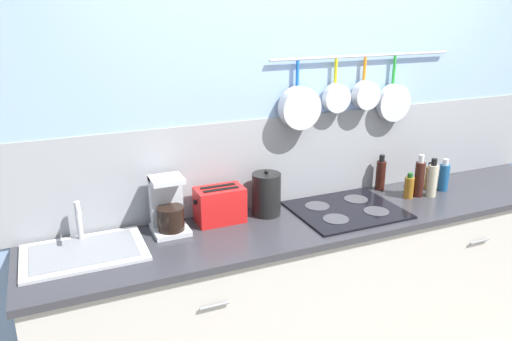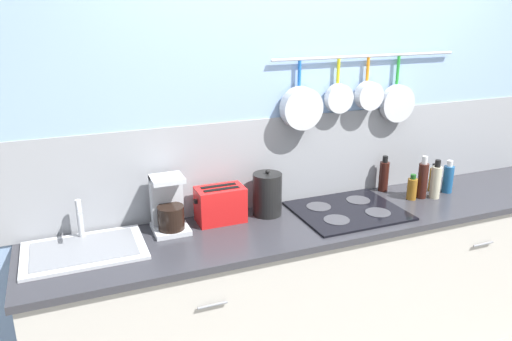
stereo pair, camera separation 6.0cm
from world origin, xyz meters
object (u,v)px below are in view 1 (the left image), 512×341
object	(u,v)px
coffee_maker	(168,209)
bottle_cooking_wine	(409,187)
bottle_vinegar	(429,178)
kettle	(266,194)
bottle_sesame_oil	(432,180)
bottle_dish_soap	(444,177)
toaster	(220,205)
bottle_hot_sauce	(419,178)
bottle_olive_oil	(381,174)

from	to	relation	value
coffee_maker	bottle_cooking_wine	xyz separation A→B (m)	(1.41, -0.13, -0.05)
bottle_vinegar	kettle	bearing A→B (deg)	177.13
bottle_sesame_oil	bottle_dish_soap	xyz separation A→B (m)	(0.14, 0.05, -0.01)
toaster	bottle_hot_sauce	xyz separation A→B (m)	(1.21, -0.13, 0.02)
bottle_dish_soap	bottle_olive_oil	bearing A→B (deg)	154.02
bottle_olive_oil	coffee_maker	bearing A→B (deg)	-177.61
bottle_hot_sauce	coffee_maker	bearing A→B (deg)	175.06
toaster	bottle_dish_soap	world-z (taller)	bottle_dish_soap
coffee_maker	bottle_sesame_oil	size ratio (longest dim) A/B	1.22
coffee_maker	bottle_hot_sauce	size ratio (longest dim) A/B	1.11
coffee_maker	toaster	size ratio (longest dim) A/B	1.07
bottle_hot_sauce	bottle_vinegar	distance (m)	0.16
bottle_hot_sauce	bottle_dish_soap	bearing A→B (deg)	4.24
toaster	kettle	bearing A→B (deg)	-1.92
bottle_olive_oil	bottle_cooking_wine	size ratio (longest dim) A/B	1.44
toaster	bottle_olive_oil	size ratio (longest dim) A/B	1.20
bottle_cooking_wine	bottle_olive_oil	bearing A→B (deg)	110.90
bottle_dish_soap	bottle_sesame_oil	bearing A→B (deg)	-161.20
bottle_olive_oil	bottle_dish_soap	bearing A→B (deg)	-25.98
kettle	bottle_dish_soap	size ratio (longest dim) A/B	1.27
coffee_maker	bottle_cooking_wine	world-z (taller)	coffee_maker
bottle_sesame_oil	bottle_vinegar	world-z (taller)	bottle_sesame_oil
coffee_maker	toaster	distance (m)	0.27
bottle_dish_soap	kettle	bearing A→B (deg)	174.85
kettle	bottle_olive_oil	bearing A→B (deg)	4.61
bottle_vinegar	toaster	bearing A→B (deg)	177.32
bottle_olive_oil	bottle_vinegar	size ratio (longest dim) A/B	1.27
bottle_sesame_oil	bottle_vinegar	distance (m)	0.12
toaster	kettle	world-z (taller)	kettle
bottle_cooking_wine	bottle_dish_soap	world-z (taller)	bottle_dish_soap
bottle_olive_oil	bottle_cooking_wine	xyz separation A→B (m)	(0.07, -0.18, -0.03)
toaster	bottle_vinegar	distance (m)	1.35
kettle	toaster	bearing A→B (deg)	178.08
bottle_vinegar	bottle_dish_soap	world-z (taller)	bottle_dish_soap
coffee_maker	bottle_dish_soap	bearing A→B (deg)	-3.82
bottle_olive_oil	bottle_hot_sauce	size ratio (longest dim) A/B	0.87
kettle	bottle_dish_soap	distance (m)	1.15
coffee_maker	kettle	xyz separation A→B (m)	(0.54, -0.01, -0.00)
bottle_sesame_oil	toaster	bearing A→B (deg)	172.91
bottle_vinegar	bottle_hot_sauce	bearing A→B (deg)	-154.93
bottle_sesame_oil	bottle_dish_soap	bearing A→B (deg)	18.80
kettle	bottle_dish_soap	bearing A→B (deg)	-5.15
kettle	bottle_vinegar	size ratio (longest dim) A/B	1.47
toaster	bottle_dish_soap	xyz separation A→B (m)	(1.41, -0.11, -0.01)
bottle_cooking_wine	bottle_vinegar	size ratio (longest dim) A/B	0.88
bottle_cooking_wine	bottle_vinegar	xyz separation A→B (m)	(0.21, 0.06, 0.01)
bottle_cooking_wine	bottle_sesame_oil	bearing A→B (deg)	-13.27
toaster	bottle_olive_oil	world-z (taller)	bottle_olive_oil
bottle_cooking_wine	toaster	bearing A→B (deg)	173.69
bottle_hot_sauce	bottle_dish_soap	distance (m)	0.21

